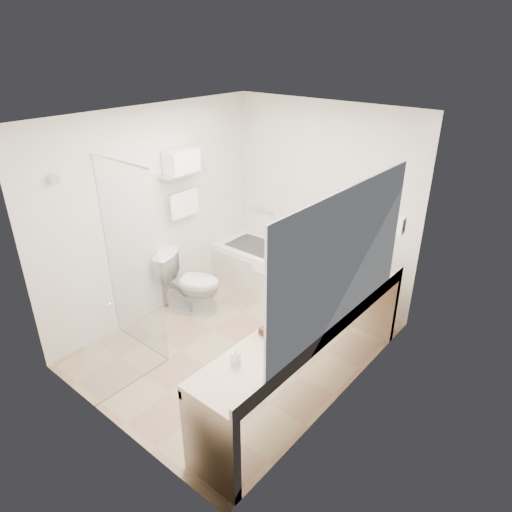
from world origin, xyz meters
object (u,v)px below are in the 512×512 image
Objects in this scene: bathtub at (272,270)px; amenity_basket at (271,333)px; vanity_counter at (310,339)px; water_bottle_left at (350,279)px; toilet at (190,283)px.

bathtub is 2.37m from amenity_basket.
vanity_counter is (1.52, -1.39, 0.36)m from bathtub.
water_bottle_left is (-0.03, 0.75, 0.30)m from vanity_counter.
vanity_counter is 13.59× the size of water_bottle_left.
toilet is at bearing -166.98° from water_bottle_left.
vanity_counter is 3.45× the size of toilet.
water_bottle_left is at bearing -101.63° from toilet.
water_bottle_left is at bearing 92.45° from vanity_counter.
vanity_counter is 2.01m from toilet.
bathtub is at bearing 156.95° from water_bottle_left.
bathtub is 8.05× the size of water_bottle_left.
toilet is at bearing 158.47° from amenity_basket.
vanity_counter is 0.50m from amenity_basket.
water_bottle_left reaches higher than toilet.
water_bottle_left reaches higher than vanity_counter.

